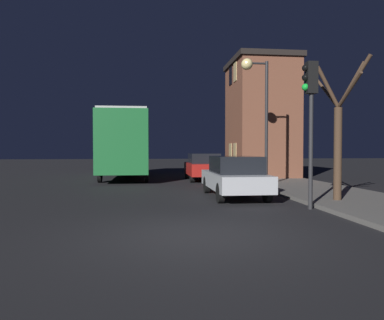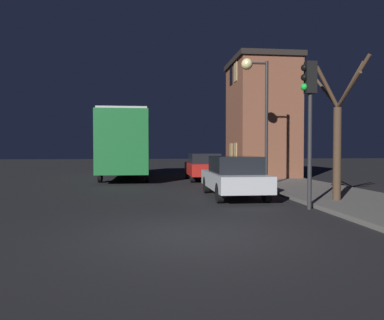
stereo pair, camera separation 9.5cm
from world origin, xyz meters
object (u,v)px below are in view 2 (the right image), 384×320
traffic_light (309,103)px  car_near_lane (234,176)px  streetlamp (256,90)px  bare_tree (338,133)px  bus (127,140)px  car_mid_lane (204,166)px

traffic_light → car_near_lane: (-1.53, 2.82, -2.25)m
traffic_light → streetlamp: bearing=88.3°
traffic_light → bare_tree: size_ratio=0.97×
bus → car_near_lane: bearing=-66.2°
bare_tree → bus: 13.77m
streetlamp → bus: bearing=132.3°
bare_tree → car_near_lane: (-2.86, 1.95, -1.47)m
traffic_light → bus: (-5.85, 12.62, -0.77)m
traffic_light → bare_tree: 1.77m
traffic_light → car_mid_lane: 10.52m
traffic_light → car_near_lane: bearing=118.4°
bus → car_mid_lane: size_ratio=2.44×
streetlamp → traffic_light: bearing=-91.7°
traffic_light → bare_tree: (1.34, 0.87, -0.78)m
streetlamp → bus: streetlamp is taller
car_near_lane → bare_tree: bearing=-34.3°
bare_tree → traffic_light: bearing=-147.0°
car_mid_lane → car_near_lane: bearing=-89.8°
bus → car_mid_lane: 5.16m
traffic_light → car_mid_lane: bearing=98.7°
bus → traffic_light: bearing=-65.1°
bare_tree → car_mid_lane: bare_tree is taller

